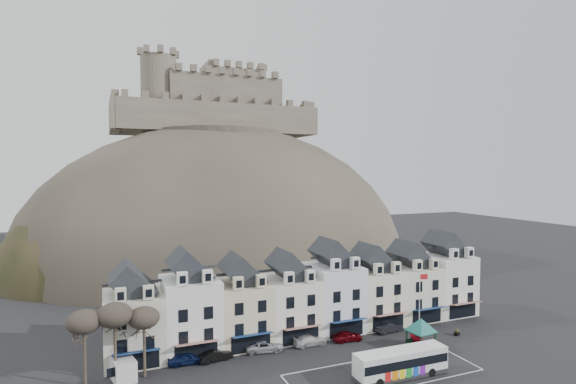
% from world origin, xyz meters
% --- Properties ---
extents(ground, '(300.00, 300.00, 0.00)m').
position_xyz_m(ground, '(0.00, 0.00, 0.00)').
color(ground, black).
rests_on(ground, ground).
extents(coach_bay_markings, '(22.00, 7.50, 0.01)m').
position_xyz_m(coach_bay_markings, '(2.00, 1.25, 0.00)').
color(coach_bay_markings, silver).
rests_on(coach_bay_markings, ground).
extents(townhouse_terrace, '(54.40, 9.35, 11.80)m').
position_xyz_m(townhouse_terrace, '(0.15, 15.97, 5.30)').
color(townhouse_terrace, beige).
rests_on(townhouse_terrace, ground).
extents(castle_hill, '(100.00, 76.00, 68.00)m').
position_xyz_m(castle_hill, '(1.25, 68.95, 0.11)').
color(castle_hill, '#38342B').
rests_on(castle_hill, ground).
extents(castle, '(50.20, 22.20, 22.00)m').
position_xyz_m(castle, '(0.51, 75.93, 40.19)').
color(castle, brown).
rests_on(castle, ground).
extents(tree_left_far, '(3.61, 3.61, 8.24)m').
position_xyz_m(tree_left_far, '(-29.00, 10.50, 6.90)').
color(tree_left_far, '#3A3225').
rests_on(tree_left_far, ground).
extents(tree_left_mid, '(3.78, 3.78, 8.64)m').
position_xyz_m(tree_left_mid, '(-26.00, 10.50, 7.24)').
color(tree_left_mid, '#3A3225').
rests_on(tree_left_mid, ground).
extents(tree_left_near, '(3.43, 3.43, 7.84)m').
position_xyz_m(tree_left_near, '(-23.00, 10.50, 6.55)').
color(tree_left_near, '#3A3225').
rests_on(tree_left_near, ground).
extents(bus, '(10.95, 2.76, 3.08)m').
position_xyz_m(bus, '(3.16, -0.36, 1.70)').
color(bus, '#262628').
rests_on(bus, ground).
extents(bus_shelter, '(6.09, 6.09, 3.90)m').
position_xyz_m(bus_shelter, '(10.41, 5.21, 3.03)').
color(bus_shelter, '#10311F').
rests_on(bus_shelter, ground).
extents(red_buoy, '(1.69, 1.69, 2.09)m').
position_xyz_m(red_buoy, '(10.71, 6.38, 1.07)').
color(red_buoy, black).
rests_on(red_buoy, ground).
extents(flagpole, '(1.21, 0.34, 8.50)m').
position_xyz_m(flagpole, '(14.10, 9.98, 4.85)').
color(flagpole, silver).
rests_on(flagpole, ground).
extents(white_van, '(3.20, 5.44, 2.33)m').
position_xyz_m(white_van, '(-25.42, 11.51, 1.17)').
color(white_van, silver).
rests_on(white_van, ground).
extents(planter_west, '(1.23, 0.81, 1.13)m').
position_xyz_m(planter_west, '(12.00, 3.50, 0.55)').
color(planter_west, black).
rests_on(planter_west, ground).
extents(planter_east, '(0.99, 0.74, 0.89)m').
position_xyz_m(planter_east, '(18.00, 6.97, 0.43)').
color(planter_east, black).
rests_on(planter_east, ground).
extents(car_navy, '(4.49, 1.99, 1.50)m').
position_xyz_m(car_navy, '(-18.18, 12.00, 0.75)').
color(car_navy, '#0C163C').
rests_on(car_navy, ground).
extents(car_black, '(4.27, 2.08, 1.35)m').
position_xyz_m(car_black, '(-14.80, 11.58, 0.67)').
color(car_black, black).
rests_on(car_black, ground).
extents(car_silver, '(5.07, 2.92, 1.35)m').
position_xyz_m(car_silver, '(-8.46, 12.00, 0.68)').
color(car_silver, '#AEB0B6').
rests_on(car_silver, ground).
extents(car_white, '(4.60, 1.99, 1.32)m').
position_xyz_m(car_white, '(-2.36, 11.54, 0.66)').
color(car_white, silver).
rests_on(car_white, ground).
extents(car_maroon, '(4.17, 2.02, 1.37)m').
position_xyz_m(car_maroon, '(2.91, 10.92, 0.69)').
color(car_maroon, '#4D040A').
rests_on(car_maroon, ground).
extents(car_charcoal, '(4.36, 1.94, 1.39)m').
position_xyz_m(car_charcoal, '(10.00, 11.59, 0.70)').
color(car_charcoal, black).
rests_on(car_charcoal, ground).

